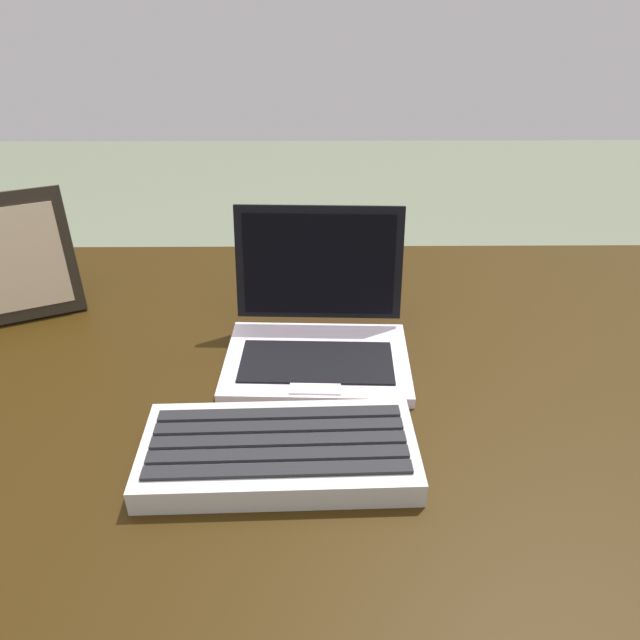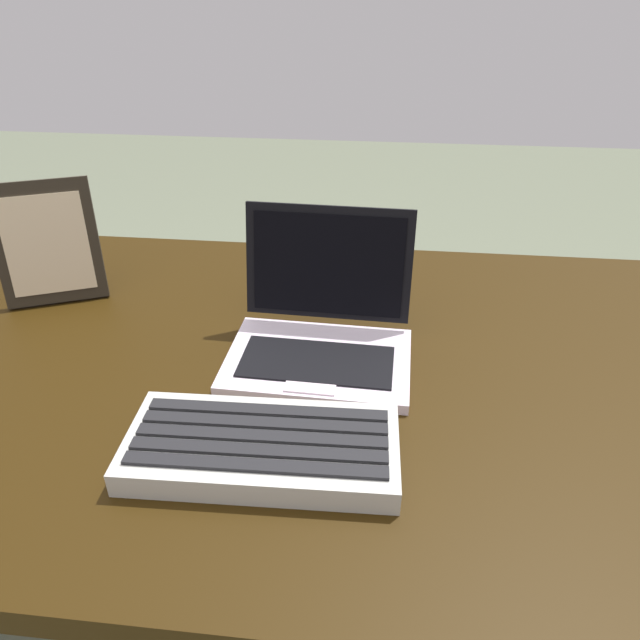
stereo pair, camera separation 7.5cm
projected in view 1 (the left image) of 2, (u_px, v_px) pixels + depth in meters
desk at (265, 409)px, 0.86m from camera, size 1.78×0.79×0.72m
laptop_front at (318, 331)px, 0.81m from camera, size 0.26×0.22×0.19m
external_keyboard at (279, 451)px, 0.64m from camera, size 0.30×0.15×0.03m
photo_frame at (19, 258)px, 0.88m from camera, size 0.16×0.11×0.19m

